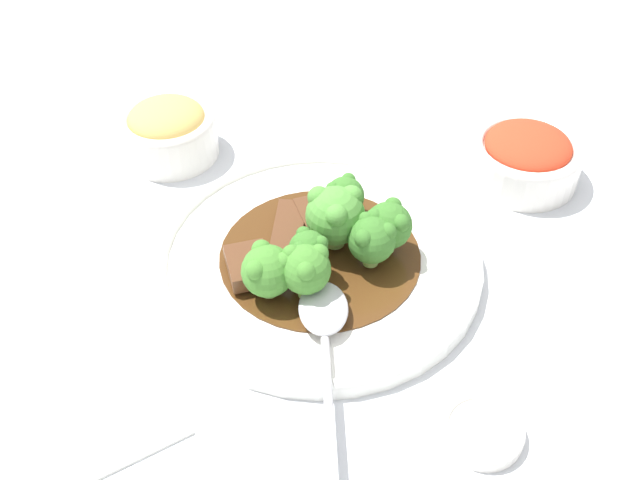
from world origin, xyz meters
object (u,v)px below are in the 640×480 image
at_px(broccoli_floret_3, 308,250).
at_px(broccoli_floret_5, 345,195).
at_px(beef_strip_0, 289,230).
at_px(broccoli_floret_4, 306,269).
at_px(main_plate, 320,259).
at_px(sauce_dish, 482,430).
at_px(beef_strip_1, 321,216).
at_px(broccoli_floret_0, 372,239).
at_px(beef_strip_2, 247,263).
at_px(side_bowl_appetizer, 168,130).
at_px(broccoli_floret_1, 335,214).
at_px(broccoli_floret_6, 268,270).
at_px(side_bowl_kimchi, 526,157).
at_px(serving_spoon, 325,330).
at_px(broccoli_floret_2, 388,225).

height_order(broccoli_floret_3, broccoli_floret_5, broccoli_floret_3).
distance_m(broccoli_floret_3, broccoli_floret_5, 0.09).
distance_m(beef_strip_0, broccoli_floret_5, 0.06).
bearing_deg(broccoli_floret_5, broccoli_floret_4, 139.71).
height_order(main_plate, sauce_dish, main_plate).
xyz_separation_m(main_plate, beef_strip_0, (0.03, 0.02, 0.01)).
relative_size(beef_strip_1, broccoli_floret_0, 1.09).
relative_size(broccoli_floret_4, sauce_dish, 0.83).
height_order(beef_strip_2, side_bowl_appetizer, side_bowl_appetizer).
relative_size(broccoli_floret_1, broccoli_floret_6, 1.24).
bearing_deg(main_plate, sauce_dish, -167.64).
relative_size(beef_strip_1, broccoli_floret_5, 1.32).
bearing_deg(beef_strip_0, main_plate, -150.43).
xyz_separation_m(beef_strip_1, broccoli_floret_4, (-0.08, 0.05, 0.03)).
bearing_deg(side_bowl_kimchi, broccoli_floret_0, 109.30).
xyz_separation_m(broccoli_floret_3, side_bowl_appetizer, (0.25, 0.07, -0.02)).
xyz_separation_m(broccoli_floret_6, side_bowl_kimchi, (0.07, -0.31, -0.02)).
distance_m(broccoli_floret_5, serving_spoon, 0.15).
height_order(broccoli_floret_6, serving_spoon, broccoli_floret_6).
height_order(broccoli_floret_5, side_bowl_kimchi, broccoli_floret_5).
relative_size(main_plate, sauce_dish, 4.74).
relative_size(main_plate, beef_strip_0, 3.77).
height_order(broccoli_floret_1, side_bowl_kimchi, broccoli_floret_1).
xyz_separation_m(beef_strip_0, broccoli_floret_3, (-0.06, 0.00, 0.02)).
bearing_deg(beef_strip_1, serving_spoon, 159.42).
distance_m(beef_strip_0, serving_spoon, 0.12).
xyz_separation_m(broccoli_floret_2, side_bowl_appetizer, (0.24, 0.14, -0.02)).
relative_size(beef_strip_1, serving_spoon, 0.24).
xyz_separation_m(broccoli_floret_0, broccoli_floret_4, (-0.01, 0.07, 0.00)).
relative_size(broccoli_floret_2, sauce_dish, 0.81).
bearing_deg(main_plate, beef_strip_0, 29.57).
relative_size(broccoli_floret_3, broccoli_floret_4, 0.91).
relative_size(broccoli_floret_5, sauce_dish, 0.65).
relative_size(side_bowl_appetizer, sauce_dish, 1.65).
bearing_deg(beef_strip_1, beef_strip_0, 101.03).
height_order(beef_strip_2, side_bowl_kimchi, side_bowl_kimchi).
bearing_deg(beef_strip_1, broccoli_floret_3, 149.60).
xyz_separation_m(main_plate, broccoli_floret_6, (-0.03, 0.06, 0.04)).
bearing_deg(broccoli_floret_0, main_plate, 51.01).
height_order(beef_strip_0, side_bowl_appetizer, side_bowl_appetizer).
bearing_deg(broccoli_floret_4, serving_spoon, 177.46).
relative_size(beef_strip_2, broccoli_floret_5, 1.24).
height_order(broccoli_floret_6, sauce_dish, broccoli_floret_6).
distance_m(beef_strip_2, side_bowl_appetizer, 0.22).
bearing_deg(broccoli_floret_2, broccoli_floret_1, 58.88).
height_order(broccoli_floret_4, sauce_dish, broccoli_floret_4).
bearing_deg(broccoli_floret_6, side_bowl_appetizer, 6.02).
xyz_separation_m(broccoli_floret_2, side_bowl_kimchi, (0.06, -0.19, -0.02)).
distance_m(broccoli_floret_2, broccoli_floret_4, 0.09).
distance_m(beef_strip_0, broccoli_floret_4, 0.08).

